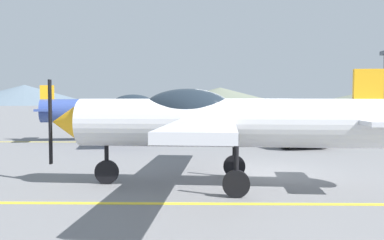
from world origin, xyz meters
TOP-DOWN VIEW (x-y plane):
  - ground_plane at (0.00, 0.00)m, footprint 400.00×400.00m
  - apron_line_near at (0.00, -3.19)m, footprint 80.00×0.16m
  - apron_line_far at (0.00, 8.45)m, footprint 80.00×0.16m
  - airplane_near at (-0.83, -1.48)m, footprint 8.01×9.21m
  - airplane_mid at (-5.14, 9.34)m, footprint 8.06×9.22m
  - car_sedan at (2.84, 7.36)m, footprint 2.90×4.63m
  - hill_left at (-70.47, 149.72)m, footprint 56.77×56.77m
  - hill_centerleft at (7.01, 151.16)m, footprint 53.67×53.67m

SIDE VIEW (x-z plane):
  - ground_plane at x=0.00m, z-range 0.00..0.00m
  - apron_line_near at x=0.00m, z-range 0.00..0.01m
  - apron_line_far at x=0.00m, z-range 0.00..0.01m
  - car_sedan at x=2.84m, z-range 0.03..1.65m
  - airplane_near at x=-0.83m, z-range 0.17..2.93m
  - airplane_mid at x=-5.14m, z-range 0.17..2.93m
  - hill_centerleft at x=7.01m, z-range 0.00..6.86m
  - hill_left at x=-70.47m, z-range 0.00..7.91m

